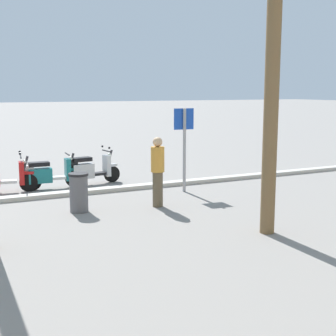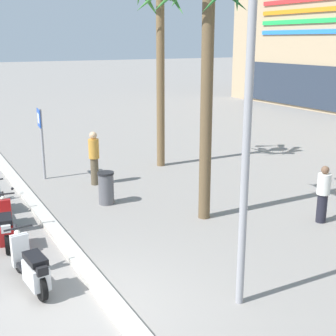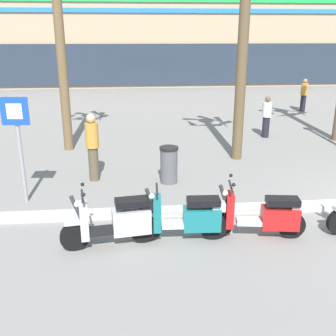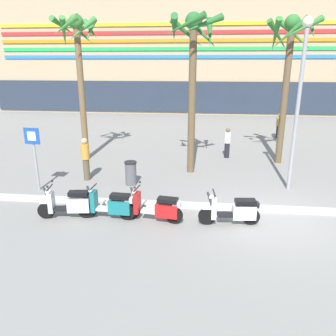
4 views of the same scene
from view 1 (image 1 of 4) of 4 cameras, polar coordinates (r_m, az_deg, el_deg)
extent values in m
cylinder|color=black|center=(15.38, -6.69, -0.72)|extent=(0.53, 0.17, 0.52)
cylinder|color=black|center=(14.86, -10.91, -1.18)|extent=(0.53, 0.17, 0.52)
cube|color=black|center=(15.12, -8.60, -0.71)|extent=(0.63, 0.36, 0.08)
cube|color=silver|center=(14.91, -10.16, -0.38)|extent=(0.72, 0.41, 0.46)
cube|color=black|center=(14.85, -10.27, 1.01)|extent=(0.64, 0.38, 0.12)
cube|color=silver|center=(15.25, -7.31, 0.28)|extent=(0.19, 0.36, 0.66)
cube|color=silver|center=(15.33, -6.71, 0.34)|extent=(0.34, 0.20, 0.08)
cylinder|color=#333338|center=(15.26, -7.05, 0.87)|extent=(0.29, 0.11, 0.69)
cylinder|color=black|center=(15.18, -7.35, 2.04)|extent=(0.12, 0.56, 0.04)
sphere|color=white|center=(15.25, -7.00, 1.54)|extent=(0.12, 0.12, 0.12)
cube|color=black|center=(14.75, -11.25, 0.54)|extent=(0.27, 0.23, 0.16)
sphere|color=black|center=(15.37, -7.83, 2.57)|extent=(0.07, 0.07, 0.07)
sphere|color=black|center=(14.95, -7.01, 2.39)|extent=(0.07, 0.07, 0.07)
cylinder|color=black|center=(14.79, -11.13, -1.24)|extent=(0.52, 0.12, 0.52)
cylinder|color=black|center=(14.59, -15.83, -1.57)|extent=(0.52, 0.12, 0.52)
cube|color=silver|center=(14.68, -13.28, -1.16)|extent=(0.61, 0.31, 0.08)
cube|color=#197075|center=(14.59, -15.00, -0.89)|extent=(0.69, 0.35, 0.43)
cube|color=black|center=(14.53, -15.13, 0.45)|extent=(0.61, 0.33, 0.12)
cube|color=#197075|center=(14.71, -11.85, -0.17)|extent=(0.15, 0.35, 0.66)
cube|color=#197075|center=(14.74, -11.17, -0.13)|extent=(0.33, 0.17, 0.08)
cylinder|color=#333338|center=(14.70, -11.57, 0.42)|extent=(0.29, 0.08, 0.69)
cylinder|color=black|center=(14.64, -11.91, 1.64)|extent=(0.06, 0.56, 0.04)
sphere|color=white|center=(14.68, -11.51, 1.12)|extent=(0.12, 0.12, 0.12)
cube|color=silver|center=(14.51, -16.21, -0.01)|extent=(0.25, 0.21, 0.16)
cylinder|color=black|center=(14.47, -16.27, -1.67)|extent=(0.53, 0.17, 0.52)
cube|color=silver|center=(14.46, -18.74, -1.56)|extent=(0.63, 0.36, 0.08)
cube|color=red|center=(14.42, -17.04, -0.58)|extent=(0.19, 0.36, 0.66)
cube|color=red|center=(14.42, -16.32, -0.54)|extent=(0.34, 0.20, 0.08)
cylinder|color=#333338|center=(14.39, -16.75, 0.03)|extent=(0.29, 0.11, 0.69)
cylinder|color=black|center=(14.35, -17.13, 1.27)|extent=(0.12, 0.56, 0.04)
sphere|color=white|center=(14.37, -16.70, 0.74)|extent=(0.12, 0.12, 0.12)
sphere|color=black|center=(14.57, -17.25, 1.86)|extent=(0.07, 0.07, 0.07)
sphere|color=black|center=(14.09, -17.21, 1.62)|extent=(0.07, 0.07, 0.07)
cylinder|color=#939399|center=(13.72, 1.97, 2.09)|extent=(0.09, 0.09, 2.40)
cube|color=#1947B7|center=(13.68, 1.89, 5.86)|extent=(0.60, 0.08, 0.60)
cube|color=white|center=(13.70, 1.87, 5.86)|extent=(0.33, 0.04, 0.33)
cylinder|color=brown|center=(9.79, 12.30, 10.63)|extent=(0.30, 0.30, 6.37)
cylinder|color=brown|center=(12.07, -1.23, -2.54)|extent=(0.26, 0.26, 0.89)
cylinder|color=gold|center=(11.94, -1.24, 1.04)|extent=(0.34, 0.34, 0.63)
sphere|color=tan|center=(11.88, -1.25, 3.13)|extent=(0.24, 0.24, 0.24)
cylinder|color=#56565B|center=(11.75, -10.57, -3.01)|extent=(0.44, 0.44, 0.90)
cylinder|color=black|center=(11.66, -10.64, -0.75)|extent=(0.48, 0.48, 0.06)
camera|label=2|loc=(18.14, -57.09, 10.41)|focal=49.69mm
camera|label=3|loc=(21.03, -15.56, 10.99)|focal=42.40mm
camera|label=4|loc=(23.26, -26.09, 12.64)|focal=35.37mm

